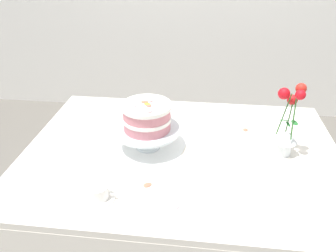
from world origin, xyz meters
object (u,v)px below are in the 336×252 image
(teacup, at_px, (98,193))
(layer_cake, at_px, (147,116))
(cake_stand, at_px, (147,132))
(flower_vase, at_px, (288,127))
(dining_table, at_px, (181,171))

(teacup, bearing_deg, layer_cake, 70.93)
(cake_stand, distance_m, flower_vase, 0.60)
(dining_table, distance_m, cake_stand, 0.24)
(dining_table, height_order, layer_cake, layer_cake)
(cake_stand, xyz_separation_m, layer_cake, (0.00, -0.00, 0.08))
(layer_cake, xyz_separation_m, flower_vase, (0.60, 0.02, -0.02))
(cake_stand, distance_m, layer_cake, 0.08)
(teacup, bearing_deg, flower_vase, 27.31)
(dining_table, distance_m, flower_vase, 0.50)
(dining_table, height_order, flower_vase, flower_vase)
(dining_table, relative_size, cake_stand, 4.83)
(flower_vase, bearing_deg, cake_stand, -178.20)
(cake_stand, relative_size, teacup, 2.29)
(cake_stand, bearing_deg, dining_table, -13.02)
(flower_vase, bearing_deg, layer_cake, -178.19)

